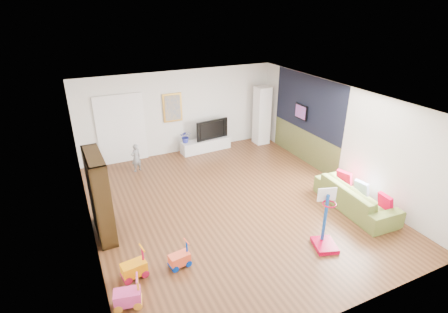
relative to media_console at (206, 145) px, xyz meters
name	(u,v)px	position (x,y,z in m)	size (l,w,h in m)	color
floor	(231,204)	(-0.74, -3.43, -0.20)	(6.50, 7.50, 0.00)	brown
ceiling	(232,99)	(-0.74, -3.43, 2.50)	(6.50, 7.50, 0.00)	white
wall_back	(180,112)	(-0.74, 0.32, 1.15)	(6.50, 0.00, 2.70)	silver
wall_front	(345,249)	(-0.74, -7.18, 1.15)	(6.50, 0.00, 2.70)	white
wall_left	(85,183)	(-3.99, -3.43, 1.15)	(0.00, 7.50, 2.70)	white
wall_right	(339,134)	(2.51, -3.43, 1.15)	(0.00, 7.50, 2.70)	silver
navy_accent	(308,104)	(2.49, -2.03, 1.65)	(0.01, 3.20, 1.70)	black
olive_wainscot	(303,145)	(2.49, -2.03, 0.30)	(0.01, 3.20, 1.00)	brown
doorway	(122,130)	(-2.64, 0.28, 0.85)	(1.45, 0.06, 2.10)	white
painting_back	(172,108)	(-0.99, 0.28, 1.35)	(0.62, 0.06, 0.92)	gold
artwork_right	(301,112)	(2.43, -1.83, 1.35)	(0.04, 0.56, 0.46)	#7F3F8C
media_console	(206,145)	(0.00, 0.00, 0.00)	(1.70, 0.43, 0.40)	silver
tall_cabinet	(262,116)	(2.05, -0.18, 0.81)	(0.47, 0.47, 2.01)	white
bookshelf	(99,196)	(-3.76, -3.29, 0.73)	(0.33, 1.28, 1.87)	#32210D
sofa	(356,197)	(1.91, -4.89, 0.12)	(2.20, 0.86, 0.64)	olive
basketball_hoop	(328,221)	(0.28, -5.75, 0.45)	(0.44, 0.54, 1.30)	#A80024
ride_on_yellow	(133,264)	(-3.46, -4.93, 0.10)	(0.45, 0.28, 0.59)	orange
ride_on_orange	(179,255)	(-2.62, -5.01, 0.06)	(0.39, 0.24, 0.52)	#FB5430
ride_on_pink	(127,293)	(-3.70, -5.55, 0.09)	(0.44, 0.27, 0.58)	#D83A88
child	(136,158)	(-2.45, -0.57, 0.23)	(0.31, 0.21, 0.86)	slate
tv	(211,129)	(0.21, 0.06, 0.53)	(1.16, 0.15, 0.67)	black
vase_plant	(186,137)	(-0.68, 0.04, 0.40)	(0.36, 0.31, 0.40)	navy
pillow_left	(385,202)	(2.10, -5.56, 0.31)	(0.10, 0.37, 0.37)	red
pillow_center	(362,188)	(2.10, -4.85, 0.31)	(0.09, 0.36, 0.36)	white
pillow_right	(344,178)	(2.09, -4.27, 0.31)	(0.10, 0.39, 0.39)	#B5092B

